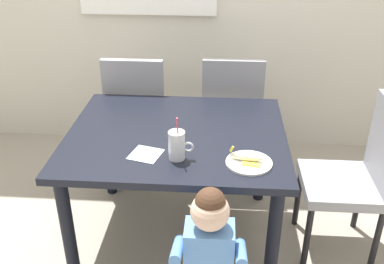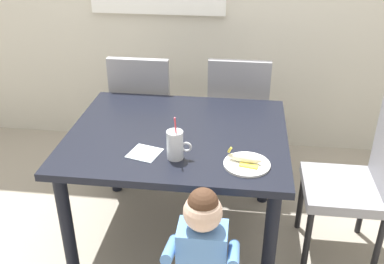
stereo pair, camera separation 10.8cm
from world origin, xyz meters
TOP-DOWN VIEW (x-y plane):
  - ground_plane at (0.00, 0.00)m, footprint 24.00×24.00m
  - dining_table at (0.00, 0.00)m, footprint 1.22×1.03m
  - dining_chair_left at (-0.36, 0.70)m, footprint 0.44×0.45m
  - dining_chair_right at (0.32, 0.75)m, footprint 0.44×0.44m
  - dining_chair_far at (1.03, -0.02)m, footprint 0.44×0.44m
  - toddler_standing at (0.21, -0.68)m, footprint 0.33×0.24m
  - milk_cup at (0.03, -0.28)m, footprint 0.13×0.09m
  - snack_plate at (0.39, -0.31)m, footprint 0.23×0.23m
  - peeled_banana at (0.38, -0.29)m, footprint 0.18×0.12m
  - paper_napkin at (-0.13, -0.26)m, footprint 0.18×0.18m

SIDE VIEW (x-z plane):
  - ground_plane at x=0.00m, z-range 0.00..0.00m
  - toddler_standing at x=0.21m, z-range 0.11..0.95m
  - dining_chair_left at x=-0.36m, z-range 0.06..1.02m
  - dining_chair_right at x=0.32m, z-range 0.06..1.02m
  - dining_chair_far at x=1.03m, z-range 0.06..1.02m
  - dining_table at x=0.00m, z-range 0.27..1.01m
  - paper_napkin at x=-0.13m, z-range 0.74..0.74m
  - snack_plate at x=0.39m, z-range 0.74..0.75m
  - peeled_banana at x=0.38m, z-range 0.73..0.80m
  - milk_cup at x=0.03m, z-range 0.68..0.93m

